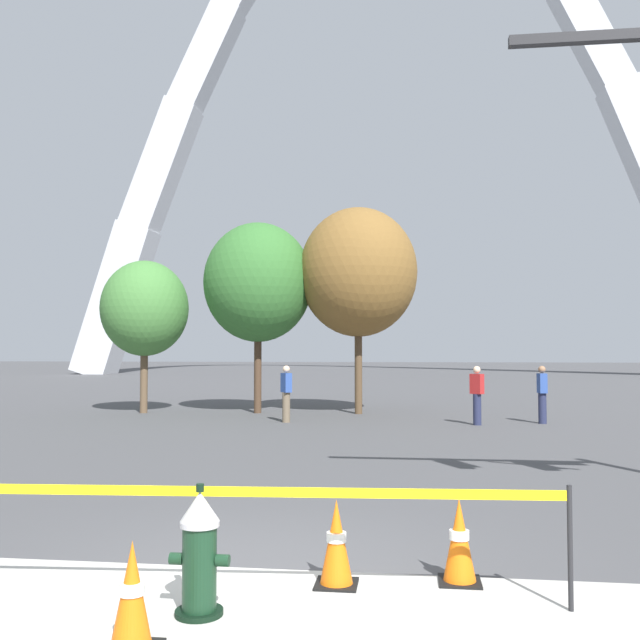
{
  "coord_description": "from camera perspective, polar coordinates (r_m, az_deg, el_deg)",
  "views": [
    {
      "loc": [
        1.38,
        -6.15,
        2.0
      ],
      "look_at": [
        -0.06,
        5.0,
        2.5
      ],
      "focal_mm": 39.11,
      "sensor_mm": 36.0,
      "label": 1
    }
  ],
  "objects": [
    {
      "name": "monument_arch",
      "position": [
        60.93,
        5.92,
        14.86
      ],
      "size": [
        55.48,
        3.13,
        46.13
      ],
      "color": "silver",
      "rests_on": "ground"
    },
    {
      "name": "pedestrian_standing_center",
      "position": [
        19.68,
        -2.78,
        -5.99
      ],
      "size": [
        0.36,
        0.39,
        1.59
      ],
      "color": "brown",
      "rests_on": "ground"
    },
    {
      "name": "traffic_cone_mid_sidewalk",
      "position": [
        6.41,
        11.33,
        -17.34
      ],
      "size": [
        0.36,
        0.36,
        0.73
      ],
      "color": "black",
      "rests_on": "ground"
    },
    {
      "name": "pedestrian_walking_right",
      "position": [
        20.27,
        17.72,
        -5.78
      ],
      "size": [
        0.24,
        0.36,
        1.59
      ],
      "color": "#232847",
      "rests_on": "ground"
    },
    {
      "name": "caution_tape_barrier",
      "position": [
        5.75,
        -5.76,
        -16.03
      ],
      "size": [
        4.99,
        0.39,
        0.96
      ],
      "color": "#232326",
      "rests_on": "ground"
    },
    {
      "name": "tree_far_left",
      "position": [
        23.35,
        -14.15,
        0.91
      ],
      "size": [
        2.82,
        2.82,
        4.94
      ],
      "color": "brown",
      "rests_on": "ground"
    },
    {
      "name": "tree_left_mid",
      "position": [
        22.74,
        -5.09,
        3.07
      ],
      "size": [
        3.53,
        3.53,
        6.17
      ],
      "color": "#473323",
      "rests_on": "ground"
    },
    {
      "name": "traffic_cone_by_hydrant",
      "position": [
        6.23,
        1.35,
        -17.82
      ],
      "size": [
        0.36,
        0.36,
        0.73
      ],
      "color": "black",
      "rests_on": "ground"
    },
    {
      "name": "ground_plane",
      "position": [
        6.61,
        -5.34,
        -20.14
      ],
      "size": [
        240.0,
        240.0,
        0.0
      ],
      "primitive_type": "plane",
      "color": "#474749"
    },
    {
      "name": "fire_hydrant",
      "position": [
        5.63,
        -9.8,
        -18.29
      ],
      "size": [
        0.46,
        0.48,
        0.99
      ],
      "color": "black",
      "rests_on": "ground"
    },
    {
      "name": "tree_center_left",
      "position": [
        22.44,
        3.14,
        3.91
      ],
      "size": [
        3.78,
        3.78,
        6.61
      ],
      "color": "brown",
      "rests_on": "ground"
    },
    {
      "name": "traffic_cone_curb_edge",
      "position": [
        5.15,
        -15.15,
        -21.04
      ],
      "size": [
        0.36,
        0.36,
        0.73
      ],
      "color": "black",
      "rests_on": "ground"
    },
    {
      "name": "pedestrian_walking_left",
      "position": [
        19.4,
        12.72,
        -5.98
      ],
      "size": [
        0.39,
        0.37,
        1.59
      ],
      "color": "#232847",
      "rests_on": "ground"
    }
  ]
}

